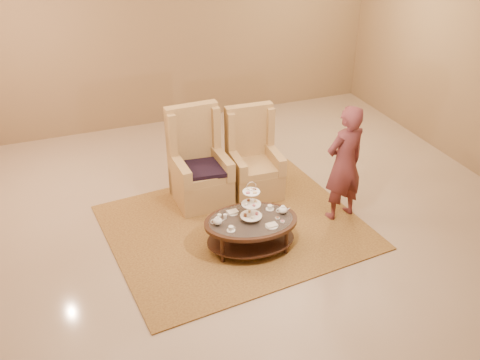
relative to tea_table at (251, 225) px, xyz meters
name	(u,v)px	position (x,y,z in m)	size (l,w,h in m)	color
ground	(249,233)	(0.11, 0.32, -0.36)	(8.00, 8.00, 0.00)	tan
ceiling	(249,233)	(0.11, 0.32, -0.36)	(8.00, 8.00, 0.02)	white
wall_back	(167,30)	(0.11, 4.32, 1.39)	(8.00, 0.04, 3.50)	#91734F
rug	(235,227)	(-0.03, 0.50, -0.35)	(3.55, 3.05, 0.02)	olive
tea_table	(251,225)	(0.00, 0.00, 0.00)	(1.30, 0.99, 0.99)	black
armchair_left	(199,170)	(-0.25, 1.40, 0.11)	(0.78, 0.81, 1.41)	tan
armchair_right	(253,165)	(0.57, 1.32, 0.08)	(0.74, 0.77, 1.31)	tan
person	(344,164)	(1.44, 0.24, 0.47)	(0.66, 0.49, 1.67)	#5E282B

